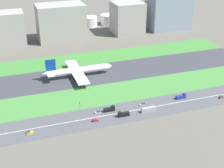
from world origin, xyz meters
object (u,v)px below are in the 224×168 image
at_px(cargo_warehouse, 169,9).
at_px(fuel_tank_east, 130,17).
at_px(truck_2, 123,114).
at_px(airliner, 77,71).
at_px(car_3, 98,112).
at_px(hangar_building, 61,22).
at_px(bus_0, 149,109).
at_px(car_1, 143,104).
at_px(car_0, 30,132).
at_px(office_tower, 127,18).
at_px(fuel_tank_west, 90,21).
at_px(traffic_light, 80,106).
at_px(fuel_tank_centre, 109,20).
at_px(car_2, 221,97).
at_px(car_4, 95,120).
at_px(truck_0, 181,97).
at_px(truck_1, 109,109).
at_px(terminal_building, 5,29).

bearing_deg(cargo_warehouse, fuel_tank_east, 129.08).
height_order(truck_2, fuel_tank_east, fuel_tank_east).
distance_m(airliner, cargo_warehouse, 191.35).
relative_size(car_3, hangar_building, 0.08).
relative_size(bus_0, car_3, 2.64).
bearing_deg(car_3, cargo_warehouse, 49.92).
bearing_deg(car_1, cargo_warehouse, 57.21).
bearing_deg(car_1, airliner, 117.28).
relative_size(car_0, car_3, 1.00).
relative_size(truck_2, fuel_tank_east, 0.44).
bearing_deg(car_1, office_tower, 72.08).
bearing_deg(cargo_warehouse, fuel_tank_west, 154.91).
xyz_separation_m(car_3, traffic_light, (-11.42, 7.99, 3.37)).
xyz_separation_m(car_1, hangar_building, (-26.68, 182.00, 20.35)).
bearing_deg(fuel_tank_west, fuel_tank_centre, 0.00).
relative_size(car_0, office_tower, 0.11).
distance_m(car_1, truck_2, 22.02).
bearing_deg(bus_0, car_2, -180.00).
bearing_deg(car_2, car_4, 0.00).
relative_size(hangar_building, fuel_tank_east, 2.95).
height_order(car_1, truck_2, truck_2).
relative_size(truck_2, fuel_tank_centre, 0.38).
height_order(car_0, hangar_building, hangar_building).
distance_m(truck_0, car_3, 69.46).
relative_size(car_0, car_1, 1.00).
bearing_deg(car_3, car_4, -117.05).
relative_size(airliner, office_tower, 1.66).
distance_m(fuel_tank_centre, fuel_tank_east, 32.24).
bearing_deg(office_tower, truck_0, -97.91).
bearing_deg(truck_2, car_2, -180.00).
height_order(airliner, car_0, airliner).
bearing_deg(fuel_tank_centre, airliner, -117.72).
relative_size(bus_0, fuel_tank_west, 0.56).
bearing_deg(cargo_warehouse, truck_1, -128.36).
xyz_separation_m(car_0, cargo_warehouse, (203.46, 192.00, 25.81)).
distance_m(car_4, terminal_building, 199.22).
xyz_separation_m(car_0, traffic_light, (38.90, 17.99, 3.37)).
relative_size(truck_2, office_tower, 0.21).
bearing_deg(office_tower, car_0, -127.07).
distance_m(airliner, truck_0, 96.72).
bearing_deg(fuel_tank_west, fuel_tank_east, 0.00).
xyz_separation_m(airliner, car_4, (-5.93, -78.00, -5.31)).
distance_m(truck_1, terminal_building, 193.76).
bearing_deg(car_0, terminal_building, -88.58).
bearing_deg(car_2, car_3, -5.69).
xyz_separation_m(airliner, fuel_tank_west, (56.19, 159.00, 0.33)).
distance_m(car_4, cargo_warehouse, 250.14).
distance_m(car_4, office_tower, 217.21).
bearing_deg(car_3, traffic_light, 145.01).
height_order(truck_0, fuel_tank_centre, fuel_tank_centre).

